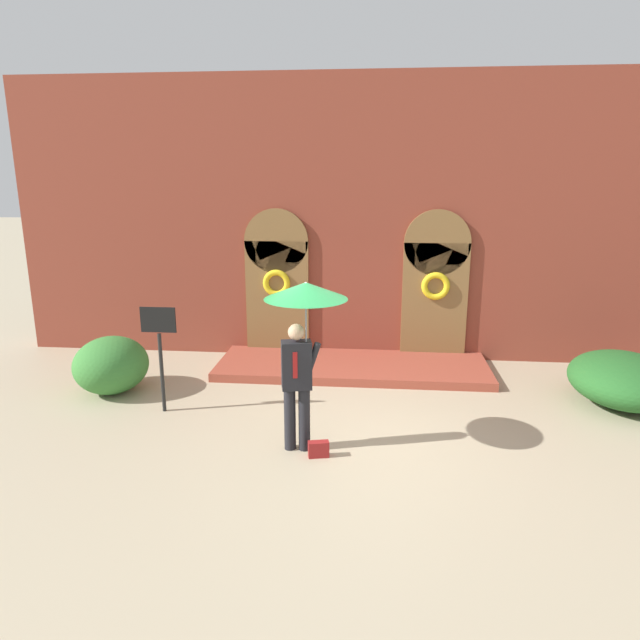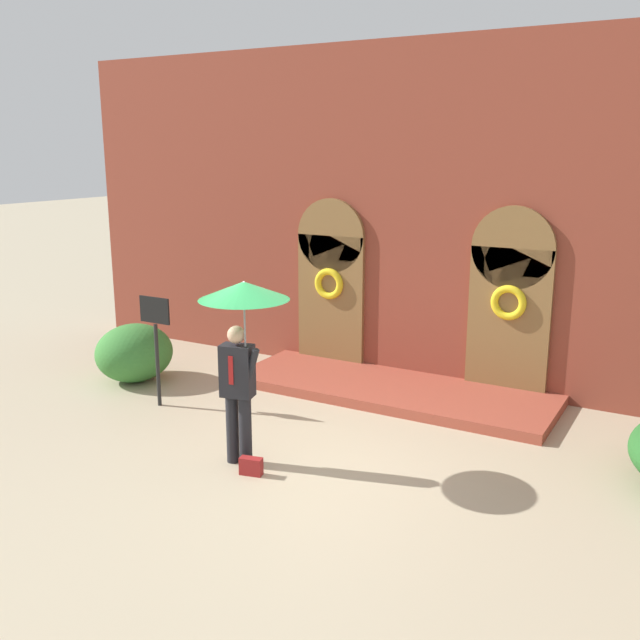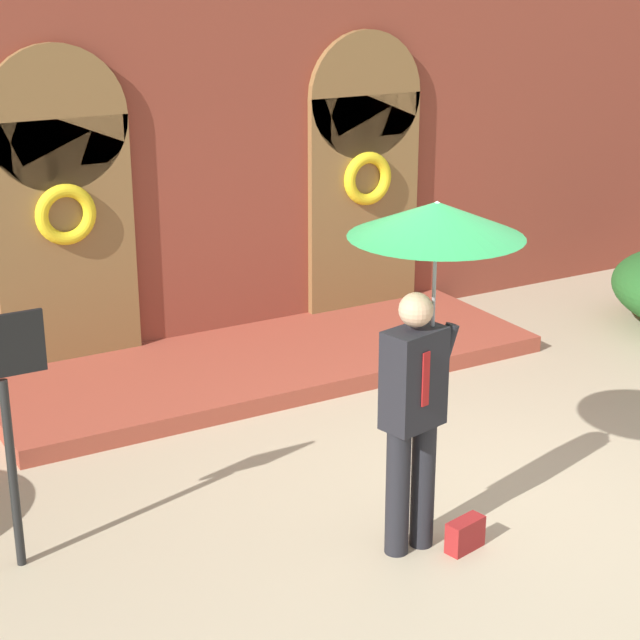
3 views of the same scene
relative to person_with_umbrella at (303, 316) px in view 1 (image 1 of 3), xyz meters
The scene contains 7 objects.
ground_plane 2.00m from the person_with_umbrella, 26.91° to the left, with size 80.00×80.00×0.00m, color tan.
building_facade 4.52m from the person_with_umbrella, 83.20° to the left, with size 14.00×2.30×5.60m.
person_with_umbrella is the anchor object (origin of this frame).
handbag 1.83m from the person_with_umbrella, 42.52° to the right, with size 0.28×0.12×0.22m, color maroon.
sign_post 2.75m from the person_with_umbrella, 155.69° to the left, with size 0.56×0.06×1.72m.
shrub_left 4.29m from the person_with_umbrella, 153.21° to the left, with size 1.25×1.36×0.98m, color #387A33.
shrub_right 5.69m from the person_with_umbrella, 22.86° to the left, with size 1.72×2.02×0.84m, color #235B23.
Camera 1 is at (0.39, -7.44, 3.72)m, focal length 32.00 mm.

